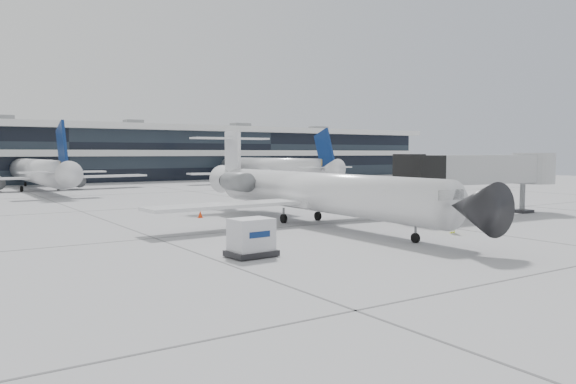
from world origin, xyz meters
TOP-DOWN VIEW (x-y plane):
  - ground at (0.00, 0.00)m, footprint 220.00×220.00m
  - terminal at (0.00, 82.00)m, footprint 170.00×22.00m
  - bg_jet_center at (-8.00, 55.00)m, footprint 32.00×40.00m
  - bg_jet_right at (32.00, 55.00)m, footprint 32.00×40.00m
  - regional_jet at (2.93, 0.85)m, footprint 26.68×33.18m
  - jet_bridge at (19.27, -3.28)m, footprint 17.26×4.35m
  - ramp_worker at (8.00, -9.00)m, footprint 0.75×0.58m
  - cargo_uld at (-7.98, -9.04)m, footprint 2.58×1.98m
  - traffic_cone at (-2.69, 9.10)m, footprint 0.54×0.54m

SIDE VIEW (x-z plane):
  - ground at x=0.00m, z-range 0.00..0.00m
  - bg_jet_center at x=-8.00m, z-range -4.80..4.80m
  - bg_jet_right at x=32.00m, z-range -4.80..4.80m
  - traffic_cone at x=-2.69m, z-range -0.02..0.60m
  - ramp_worker at x=8.00m, z-range 0.00..1.84m
  - cargo_uld at x=-7.98m, z-range 0.01..2.02m
  - regional_jet at x=2.93m, z-range -1.22..6.46m
  - jet_bridge at x=19.27m, z-range 1.27..6.81m
  - terminal at x=0.00m, z-range 0.00..10.00m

